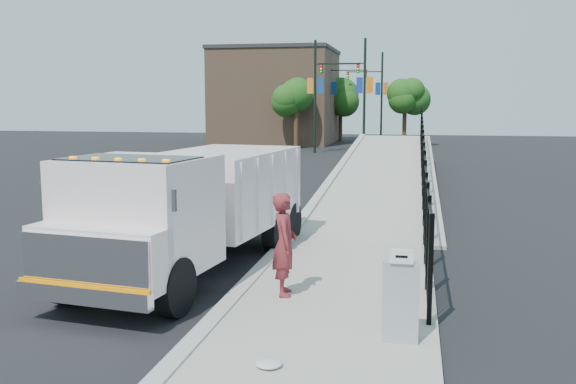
# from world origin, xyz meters

# --- Properties ---
(ground) EXTENTS (120.00, 120.00, 0.00)m
(ground) POSITION_xyz_m (0.00, 0.00, 0.00)
(ground) COLOR black
(ground) RESTS_ON ground
(sidewalk) EXTENTS (3.55, 12.00, 0.12)m
(sidewalk) POSITION_xyz_m (1.93, -2.00, 0.06)
(sidewalk) COLOR #9E998E
(sidewalk) RESTS_ON ground
(curb) EXTENTS (0.30, 12.00, 0.16)m
(curb) POSITION_xyz_m (0.00, -2.00, 0.08)
(curb) COLOR #ADAAA3
(curb) RESTS_ON ground
(ramp) EXTENTS (3.95, 24.06, 3.19)m
(ramp) POSITION_xyz_m (2.12, 16.00, 0.00)
(ramp) COLOR #9E998E
(ramp) RESTS_ON ground
(iron_fence) EXTENTS (0.10, 28.00, 1.80)m
(iron_fence) POSITION_xyz_m (3.55, 12.00, 0.90)
(iron_fence) COLOR black
(iron_fence) RESTS_ON ground
(truck) EXTENTS (3.56, 8.29, 2.75)m
(truck) POSITION_xyz_m (-1.55, 0.79, 1.55)
(truck) COLOR black
(truck) RESTS_ON ground
(worker) EXTENTS (0.61, 0.80, 1.95)m
(worker) POSITION_xyz_m (0.90, -0.86, 1.09)
(worker) COLOR maroon
(worker) RESTS_ON sidewalk
(utility_cabinet) EXTENTS (0.55, 0.40, 1.25)m
(utility_cabinet) POSITION_xyz_m (3.10, -2.77, 0.75)
(utility_cabinet) COLOR gray
(utility_cabinet) RESTS_ON sidewalk
(arrow_sign) EXTENTS (0.35, 0.04, 0.22)m
(arrow_sign) POSITION_xyz_m (3.10, -2.99, 1.48)
(arrow_sign) COLOR white
(arrow_sign) RESTS_ON utility_cabinet
(debris) EXTENTS (0.37, 0.37, 0.09)m
(debris) POSITION_xyz_m (1.36, -4.16, 0.17)
(debris) COLOR silver
(debris) RESTS_ON sidewalk
(light_pole_0) EXTENTS (3.77, 0.22, 8.00)m
(light_pole_0) POSITION_xyz_m (-3.57, 33.40, 4.36)
(light_pole_0) COLOR black
(light_pole_0) RESTS_ON ground
(light_pole_1) EXTENTS (3.78, 0.22, 8.00)m
(light_pole_1) POSITION_xyz_m (-0.62, 32.79, 4.36)
(light_pole_1) COLOR black
(light_pole_1) RESTS_ON ground
(light_pole_2) EXTENTS (3.77, 0.22, 8.00)m
(light_pole_2) POSITION_xyz_m (-3.76, 42.89, 4.36)
(light_pole_2) COLOR black
(light_pole_2) RESTS_ON ground
(light_pole_3) EXTENTS (3.77, 0.22, 8.00)m
(light_pole_3) POSITION_xyz_m (-0.13, 46.09, 4.36)
(light_pole_3) COLOR black
(light_pole_3) RESTS_ON ground
(tree_0) EXTENTS (2.73, 2.73, 5.37)m
(tree_0) POSITION_xyz_m (-5.94, 37.09, 3.95)
(tree_0) COLOR #382314
(tree_0) RESTS_ON ground
(tree_1) EXTENTS (2.36, 2.36, 5.18)m
(tree_1) POSITION_xyz_m (2.32, 41.18, 3.93)
(tree_1) COLOR #382314
(tree_1) RESTS_ON ground
(tree_2) EXTENTS (3.32, 3.32, 5.66)m
(tree_2) POSITION_xyz_m (-3.65, 47.43, 3.97)
(tree_2) COLOR #382314
(tree_2) RESTS_ON ground
(building) EXTENTS (10.00, 10.00, 8.00)m
(building) POSITION_xyz_m (-9.00, 44.00, 4.00)
(building) COLOR #8C664C
(building) RESTS_ON ground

